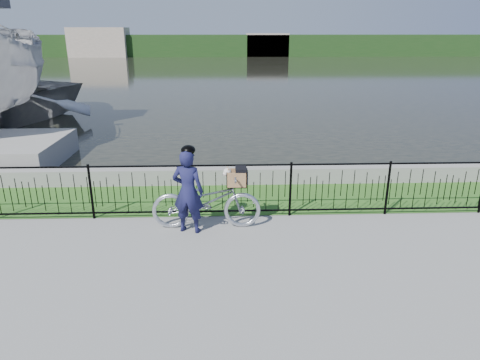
{
  "coord_description": "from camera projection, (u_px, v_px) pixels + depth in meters",
  "views": [
    {
      "loc": [
        -0.32,
        -6.46,
        3.62
      ],
      "look_at": [
        -0.04,
        1.0,
        1.0
      ],
      "focal_mm": 32.0,
      "sensor_mm": 36.0,
      "label": 1
    }
  ],
  "objects": [
    {
      "name": "far_treeline",
      "position": [
        226.0,
        45.0,
        63.38
      ],
      "size": [
        120.0,
        6.0,
        3.0
      ],
      "primitive_type": "cube",
      "color": "#1F3F18",
      "rests_on": "ground"
    },
    {
      "name": "far_building_left",
      "position": [
        99.0,
        42.0,
        60.72
      ],
      "size": [
        8.0,
        4.0,
        4.0
      ],
      "primitive_type": "cube",
      "color": "#B0A08D",
      "rests_on": "ground"
    },
    {
      "name": "fence",
      "position": [
        241.0,
        190.0,
        8.62
      ],
      "size": [
        14.0,
        0.06,
        1.15
      ],
      "primitive_type": null,
      "color": "black",
      "rests_on": "ground"
    },
    {
      "name": "cyclist",
      "position": [
        188.0,
        190.0,
        7.89
      ],
      "size": [
        0.66,
        0.51,
        1.68
      ],
      "color": "#17173F",
      "rests_on": "ground"
    },
    {
      "name": "far_building_right",
      "position": [
        267.0,
        45.0,
        62.14
      ],
      "size": [
        6.0,
        3.0,
        3.2
      ],
      "primitive_type": "cube",
      "color": "#B0A08D",
      "rests_on": "ground"
    },
    {
      "name": "grass_strip",
      "position": [
        239.0,
        198.0,
        9.76
      ],
      "size": [
        60.0,
        2.0,
        0.01
      ],
      "primitive_type": "cube",
      "color": "#31631F",
      "rests_on": "ground"
    },
    {
      "name": "quay_wall",
      "position": [
        238.0,
        176.0,
        10.63
      ],
      "size": [
        60.0,
        0.3,
        0.4
      ],
      "primitive_type": "cube",
      "color": "gray",
      "rests_on": "ground"
    },
    {
      "name": "water",
      "position": [
        228.0,
        73.0,
        38.42
      ],
      "size": [
        120.0,
        120.0,
        0.0
      ],
      "primitive_type": "plane",
      "color": "black",
      "rests_on": "ground"
    },
    {
      "name": "ground",
      "position": [
        245.0,
        254.0,
        7.31
      ],
      "size": [
        120.0,
        120.0,
        0.0
      ],
      "primitive_type": "plane",
      "color": "gray",
      "rests_on": "ground"
    },
    {
      "name": "bicycle_rig",
      "position": [
        207.0,
        200.0,
        8.15
      ],
      "size": [
        2.08,
        0.72,
        1.23
      ],
      "color": "silver",
      "rests_on": "ground"
    }
  ]
}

